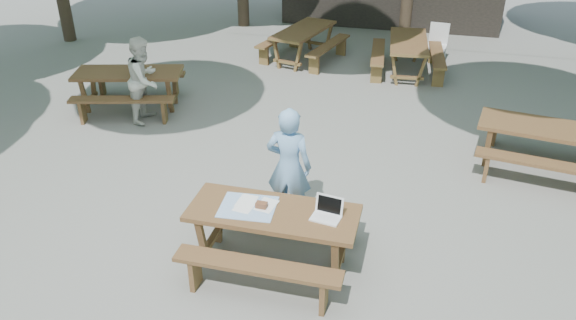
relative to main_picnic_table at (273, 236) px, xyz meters
The scene contains 11 objects.
ground 1.47m from the main_picnic_table, 97.24° to the left, with size 80.00×80.00×0.00m, color slate.
main_picnic_table is the anchor object (origin of this frame).
picnic_table_nw 5.47m from the main_picnic_table, 135.98° to the left, with size 2.25×2.02×0.75m.
picnic_table_ne 4.71m from the main_picnic_table, 43.00° to the left, with size 2.12×1.85×0.75m.
picnic_table_far_w 7.53m from the main_picnic_table, 100.33° to the left, with size 1.99×2.22×0.75m.
picnic_table_far_e 7.21m from the main_picnic_table, 81.28° to the left, with size 1.74×2.06×0.75m.
woman 1.02m from the main_picnic_table, 92.79° to the left, with size 0.60×0.39×1.65m, color #77A9D8.
second_person 4.82m from the main_picnic_table, 134.79° to the left, with size 0.76×0.59×1.57m, color silver.
plastic_chair 8.18m from the main_picnic_table, 77.92° to the left, with size 0.49×0.49×0.90m.
laptop 0.76m from the main_picnic_table, ahead, with size 0.37×0.31×0.24m.
tabletop_clutter 0.46m from the main_picnic_table, behind, with size 0.69×0.60×0.08m.
Camera 1 is at (1.70, -6.61, 4.45)m, focal length 35.00 mm.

